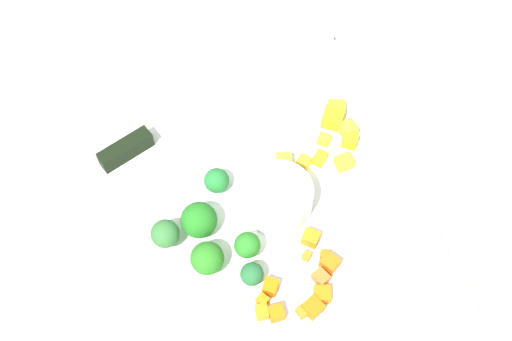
{
  "coord_description": "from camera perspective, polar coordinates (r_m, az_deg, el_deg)",
  "views": [
    {
      "loc": [
        -0.36,
        0.13,
        0.72
      ],
      "look_at": [
        0.0,
        0.0,
        0.02
      ],
      "focal_mm": 48.86,
      "sensor_mm": 36.0,
      "label": 1
    }
  ],
  "objects": [
    {
      "name": "pepper_dice_2",
      "position": [
        0.84,
        7.55,
        3.32
      ],
      "size": [
        0.02,
        0.02,
        0.02
      ],
      "primitive_type": "cube",
      "rotation": [
        0.0,
        0.0,
        1.76
      ],
      "color": "yellow",
      "rests_on": "cutting_board"
    },
    {
      "name": "carrot_dice_10",
      "position": [
        0.74,
        0.54,
        -10.6
      ],
      "size": [
        0.01,
        0.01,
        0.01
      ],
      "primitive_type": "cube",
      "rotation": [
        0.0,
        0.0,
        2.05
      ],
      "color": "orange",
      "rests_on": "cutting_board"
    },
    {
      "name": "pepper_dice_3",
      "position": [
        0.85,
        6.59,
        5.05
      ],
      "size": [
        0.03,
        0.03,
        0.01
      ],
      "primitive_type": "cube",
      "rotation": [
        0.0,
        0.0,
        1.13
      ],
      "color": "yellow",
      "rests_on": "cutting_board"
    },
    {
      "name": "carrot_dice_6",
      "position": [
        0.77,
        5.67,
        -6.91
      ],
      "size": [
        0.01,
        0.01,
        0.01
      ],
      "primitive_type": "cube",
      "rotation": [
        0.0,
        0.0,
        2.66
      ],
      "color": "orange",
      "rests_on": "cutting_board"
    },
    {
      "name": "chef_knife",
      "position": [
        0.84,
        -6.55,
        4.1
      ],
      "size": [
        0.12,
        0.33,
        0.02
      ],
      "rotation": [
        0.0,
        0.0,
        5.0
      ],
      "color": "silver",
      "rests_on": "cutting_board"
    },
    {
      "name": "ground_plane",
      "position": [
        0.82,
        0.0,
        -0.74
      ],
      "size": [
        4.0,
        4.0,
        0.0
      ],
      "primitive_type": "plane",
      "color": "#9F9B8C"
    },
    {
      "name": "pepper_dice_8",
      "position": [
        0.82,
        7.22,
        0.68
      ],
      "size": [
        0.02,
        0.02,
        0.01
      ],
      "primitive_type": "cube",
      "rotation": [
        0.0,
        0.0,
        0.05
      ],
      "color": "yellow",
      "rests_on": "cutting_board"
    },
    {
      "name": "broccoli_floret_4",
      "position": [
        0.76,
        -4.69,
        -4.08
      ],
      "size": [
        0.04,
        0.04,
        0.04
      ],
      "color": "#8AC161",
      "rests_on": "cutting_board"
    },
    {
      "name": "carrot_dice_1",
      "position": [
        0.76,
        6.06,
        -7.54
      ],
      "size": [
        0.02,
        0.02,
        0.02
      ],
      "primitive_type": "cube",
      "rotation": [
        0.0,
        0.0,
        2.09
      ],
      "color": "orange",
      "rests_on": "cutting_board"
    },
    {
      "name": "pepper_dice_5",
      "position": [
        0.81,
        2.34,
        0.5
      ],
      "size": [
        0.02,
        0.02,
        0.02
      ],
      "primitive_type": "cube",
      "rotation": [
        0.0,
        0.0,
        2.81
      ],
      "color": "yellow",
      "rests_on": "cutting_board"
    },
    {
      "name": "broccoli_floret_3",
      "position": [
        0.76,
        -7.44,
        -5.18
      ],
      "size": [
        0.03,
        0.03,
        0.04
      ],
      "color": "#85AB54",
      "rests_on": "cutting_board"
    },
    {
      "name": "broccoli_floret_5",
      "position": [
        0.74,
        -4.02,
        -7.19
      ],
      "size": [
        0.04,
        0.04,
        0.04
      ],
      "color": "#7FBF56",
      "rests_on": "cutting_board"
    },
    {
      "name": "carrot_dice_5",
      "position": [
        0.75,
        5.32,
        -8.72
      ],
      "size": [
        0.02,
        0.02,
        0.01
      ],
      "primitive_type": "cube",
      "rotation": [
        0.0,
        0.0,
        0.36
      ],
      "color": "orange",
      "rests_on": "cutting_board"
    },
    {
      "name": "cutting_board",
      "position": [
        0.81,
        0.0,
        -0.54
      ],
      "size": [
        0.48,
        0.33,
        0.01
      ],
      "primitive_type": "cube",
      "color": "white",
      "rests_on": "ground_plane"
    },
    {
      "name": "broccoli_floret_0",
      "position": [
        0.75,
        -0.72,
        -6.15
      ],
      "size": [
        0.03,
        0.03,
        0.04
      ],
      "color": "#91B757",
      "rests_on": "cutting_board"
    },
    {
      "name": "pepper_dice_0",
      "position": [
        0.83,
        7.74,
        2.28
      ],
      "size": [
        0.02,
        0.02,
        0.02
      ],
      "primitive_type": "cube",
      "rotation": [
        0.0,
        0.0,
        0.88
      ],
      "color": "yellow",
      "rests_on": "cutting_board"
    },
    {
      "name": "pepper_dice_4",
      "position": [
        0.82,
        5.25,
        0.98
      ],
      "size": [
        0.02,
        0.02,
        0.01
      ],
      "primitive_type": "cube",
      "rotation": [
        0.0,
        0.0,
        0.68
      ],
      "color": "yellow",
      "rests_on": "cutting_board"
    },
    {
      "name": "carrot_dice_7",
      "position": [
        0.75,
        1.2,
        -9.5
      ],
      "size": [
        0.02,
        0.02,
        0.01
      ],
      "primitive_type": "cube",
      "rotation": [
        0.0,
        0.0,
        2.46
      ],
      "color": "orange",
      "rests_on": "cutting_board"
    },
    {
      "name": "broccoli_floret_1",
      "position": [
        0.79,
        -3.21,
        -0.95
      ],
      "size": [
        0.03,
        0.03,
        0.03
      ],
      "color": "#8EAB68",
      "rests_on": "cutting_board"
    },
    {
      "name": "pepper_dice_1",
      "position": [
        0.81,
        3.93,
        0.71
      ],
      "size": [
        0.02,
        0.02,
        0.01
      ],
      "primitive_type": "cube",
      "rotation": [
        0.0,
        0.0,
        0.64
      ],
      "color": "yellow",
      "rests_on": "cutting_board"
    },
    {
      "name": "carrot_dice_2",
      "position": [
        0.74,
        4.81,
        -11.07
      ],
      "size": [
        0.02,
        0.02,
        0.01
      ],
      "primitive_type": "cube",
      "rotation": [
        0.0,
        0.0,
        1.94
      ],
      "color": "orange",
      "rests_on": "cutting_board"
    },
    {
      "name": "carrot_dice_4",
      "position": [
        0.76,
        4.17,
        -7.01
      ],
      "size": [
        0.01,
        0.01,
        0.01
      ],
      "primitive_type": "cube",
      "rotation": [
        0.0,
        0.0,
        2.22
      ],
      "color": "orange",
      "rests_on": "cutting_board"
    },
    {
      "name": "carrot_dice_11",
      "position": [
        0.74,
        0.48,
        -11.51
      ],
      "size": [
        0.02,
        0.02,
        0.01
      ],
      "primitive_type": "cube",
      "rotation": [
        0.0,
        0.0,
        2.97
      ],
      "color": "orange",
      "rests_on": "cutting_board"
    },
    {
      "name": "pepper_dice_7",
      "position": [
        0.84,
        6.31,
        4.26
      ],
      "size": [
        0.03,
        0.03,
        0.02
      ],
      "primitive_type": "cube",
      "rotation": [
        0.0,
        0.0,
        2.49
      ],
      "color": "yellow",
      "rests_on": "cutting_board"
    },
    {
      "name": "carrot_dice_9",
      "position": [
        0.77,
        4.5,
        -5.54
      ],
      "size": [
        0.02,
        0.02,
        0.02
      ],
      "primitive_type": "cube",
      "rotation": [
        0.0,
        0.0,
        0.8
      ],
      "color": "orange",
      "rests_on": "cutting_board"
    },
    {
      "name": "carrot_dice_0",
      "position": [
        0.74,
        3.83,
        -11.47
      ],
      "size": [
        0.01,
        0.01,
        0.01
      ],
      "primitive_type": "cube",
      "rotation": [
        0.0,
        0.0,
        0.2
      ],
      "color": "orange",
      "rests_on": "cutting_board"
    },
    {
      "name": "prep_bowl",
      "position": [
        0.77,
        1.82,
        -2.26
      ],
      "size": [
        0.08,
        0.08,
        0.04
      ],
      "primitive_type": "cylinder",
      "color": "white",
      "rests_on": "cutting_board"
    },
    {
      "name": "broccoli_floret_2",
      "position": [
        0.74,
        -0.34,
        -8.5
      ],
      "size": [
        0.03,
        0.03,
        0.03
      ],
      "color": "#86BA63",
      "rests_on": "cutting_board"
    },
    {
      "name": "pepper_dice_6",
      "position": [
        0.83,
        5.59,
        2.53
      ],
      "size": [
        0.02,
        0.02,
        0.01
      ],
      "primitive_type": "cube",
      "rotation": [
        0.0,
        0.0,
        2.37
      ],
      "color": "yellow",
      "rests_on": "cutting_board"
    },
    {
      "name": "carrot_dice_3",
      "position": [
        0.75,
        5.44,
        -10.05
      ],
      "size": [
        0.02,
        0.02,
        0.01
      ],
      "primitive_type": "cube",
      "rotation": [
        0.0,
        0.0,
        2.78
      ],
      "color": "orange",
      "rests_on": "cutting_board"
    },
    {
      "name": "carrot_dice_8",
      "position": [
        0.74,
        1.66,
        -11.61
      ],
      "size": [
        0.02,
        0.02,
        0.02
      ],
      "primitive_type": "cube",
      "rotation": [
        0.0,
        0.0,
        1.51
      ],
      "color": "orange",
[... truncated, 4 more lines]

